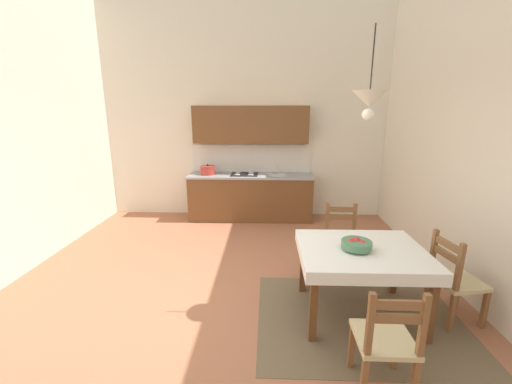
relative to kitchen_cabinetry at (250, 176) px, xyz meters
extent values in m
cube|color=#AD6B4C|center=(-0.13, -3.00, -0.91)|extent=(6.12, 7.15, 0.10)
cube|color=silver|center=(-0.13, 0.33, 1.26)|extent=(6.12, 0.12, 4.23)
cube|color=brown|center=(1.31, -3.19, -0.85)|extent=(2.10, 1.60, 0.01)
cube|color=brown|center=(0.01, -0.04, -0.43)|extent=(2.39, 0.60, 0.86)
cube|color=#9E9EA3|center=(0.01, -0.05, 0.02)|extent=(2.42, 0.63, 0.04)
cube|color=silver|center=(0.01, 0.26, 0.32)|extent=(2.39, 0.01, 0.55)
cube|color=brown|center=(0.01, 0.09, 0.99)|extent=(2.20, 0.34, 0.70)
cube|color=black|center=(0.01, -0.31, -0.81)|extent=(2.35, 0.02, 0.09)
cylinder|color=silver|center=(0.54, -0.04, 0.04)|extent=(0.34, 0.34, 0.02)
cylinder|color=silver|center=(0.54, 0.10, 0.15)|extent=(0.02, 0.02, 0.22)
cube|color=black|center=(-0.11, -0.04, 0.05)|extent=(0.52, 0.42, 0.01)
cylinder|color=silver|center=(-0.24, -0.14, 0.06)|extent=(0.11, 0.11, 0.01)
cylinder|color=silver|center=(0.02, -0.14, 0.06)|extent=(0.11, 0.11, 0.01)
cylinder|color=silver|center=(-0.24, 0.06, 0.06)|extent=(0.11, 0.11, 0.01)
cylinder|color=silver|center=(0.02, 0.06, 0.06)|extent=(0.11, 0.11, 0.01)
cylinder|color=#B2382D|center=(-0.83, -0.06, 0.12)|extent=(0.28, 0.28, 0.15)
cylinder|color=#B2382D|center=(-0.83, -0.06, 0.20)|extent=(0.29, 0.29, 0.02)
sphere|color=black|center=(-0.83, -0.06, 0.23)|extent=(0.04, 0.04, 0.04)
cube|color=brown|center=(1.31, -3.09, -0.12)|extent=(1.20, 0.98, 0.02)
cube|color=brown|center=(0.78, -3.52, -0.49)|extent=(0.07, 0.07, 0.73)
cube|color=brown|center=(1.85, -3.51, -0.49)|extent=(0.07, 0.07, 0.73)
cube|color=brown|center=(0.77, -2.67, -0.49)|extent=(0.07, 0.07, 0.73)
cube|color=brown|center=(1.85, -2.66, -0.49)|extent=(0.07, 0.07, 0.73)
cube|color=white|center=(1.31, -3.09, -0.10)|extent=(1.26, 1.04, 0.00)
cube|color=white|center=(1.31, -3.60, -0.17)|extent=(1.25, 0.01, 0.12)
cube|color=white|center=(1.31, -2.57, -0.17)|extent=(1.25, 0.01, 0.12)
cube|color=white|center=(0.68, -3.09, -0.17)|extent=(0.01, 1.03, 0.12)
cube|color=white|center=(1.94, -3.08, -0.17)|extent=(0.01, 1.03, 0.12)
cube|color=#D1BC89|center=(1.24, -4.01, -0.43)|extent=(0.42, 0.42, 0.04)
cube|color=brown|center=(1.06, -3.83, -0.65)|extent=(0.04, 0.04, 0.41)
cube|color=brown|center=(1.42, -3.83, -0.65)|extent=(0.04, 0.04, 0.41)
cube|color=brown|center=(1.06, -4.19, -0.39)|extent=(0.04, 0.04, 0.93)
cube|color=brown|center=(1.42, -4.19, -0.39)|extent=(0.04, 0.04, 0.93)
cube|color=brown|center=(1.24, -4.19, -0.01)|extent=(0.32, 0.02, 0.07)
cube|color=brown|center=(1.24, -4.19, -0.12)|extent=(0.32, 0.02, 0.07)
cube|color=#D1BC89|center=(1.31, -2.24, -0.43)|extent=(0.44, 0.44, 0.04)
cube|color=brown|center=(1.48, -2.43, -0.65)|extent=(0.05, 0.05, 0.41)
cube|color=brown|center=(1.12, -2.41, -0.65)|extent=(0.05, 0.05, 0.41)
cube|color=brown|center=(1.50, -2.07, -0.39)|extent=(0.05, 0.05, 0.93)
cube|color=brown|center=(1.14, -2.05, -0.39)|extent=(0.05, 0.05, 0.93)
cube|color=brown|center=(1.32, -2.06, -0.01)|extent=(0.32, 0.04, 0.07)
cube|color=brown|center=(1.32, -2.06, -0.12)|extent=(0.32, 0.04, 0.07)
cube|color=#D1BC89|center=(2.29, -3.14, -0.43)|extent=(0.49, 0.49, 0.04)
cube|color=brown|center=(2.43, -2.93, -0.65)|extent=(0.05, 0.05, 0.41)
cube|color=brown|center=(2.50, -3.28, -0.65)|extent=(0.05, 0.05, 0.41)
cube|color=brown|center=(2.08, -2.99, -0.39)|extent=(0.05, 0.05, 0.93)
cube|color=brown|center=(2.14, -3.34, -0.39)|extent=(0.05, 0.05, 0.93)
cube|color=brown|center=(2.11, -3.17, -0.01)|extent=(0.08, 0.32, 0.07)
cube|color=brown|center=(2.11, -3.17, -0.12)|extent=(0.08, 0.32, 0.07)
cylinder|color=#4C7F5B|center=(1.24, -3.13, -0.09)|extent=(0.17, 0.17, 0.02)
cylinder|color=#4C7F5B|center=(1.24, -3.13, -0.04)|extent=(0.30, 0.30, 0.07)
sphere|color=red|center=(1.19, -3.12, -0.03)|extent=(0.09, 0.09, 0.09)
sphere|color=red|center=(1.29, -3.15, -0.04)|extent=(0.08, 0.08, 0.08)
sphere|color=red|center=(1.24, -3.10, -0.03)|extent=(0.10, 0.10, 0.10)
cylinder|color=black|center=(1.24, -3.13, 1.68)|extent=(0.01, 0.01, 0.57)
cone|color=silver|center=(1.24, -3.13, 1.36)|extent=(0.32, 0.32, 0.14)
sphere|color=white|center=(1.24, -3.13, 1.22)|extent=(0.11, 0.11, 0.11)
camera|label=1|loc=(0.34, -6.10, 1.26)|focal=22.23mm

